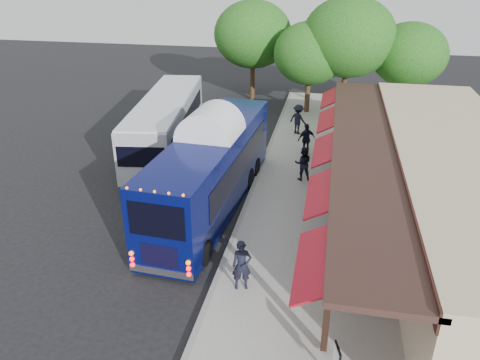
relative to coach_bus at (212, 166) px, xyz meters
The scene contains 15 objects.
ground 4.63m from the coach_bus, 69.74° to the right, with size 90.00×90.00×0.00m, color black.
sidewalk 6.72m from the coach_bus, ahead, with size 10.00×40.00×0.15m, color #9E9B93.
curb 2.41m from the coach_bus, ahead, with size 0.20×40.00×0.16m, color gray.
station_shelter 9.83m from the coach_bus, ahead, with size 8.15×20.00×3.60m.
coach_bus is the anchor object (origin of this frame).
city_bus 7.51m from the coach_bus, 124.66° to the left, with size 4.06×11.74×3.09m.
ped_a 6.19m from the coach_bus, 66.51° to the right, with size 0.65×0.43×1.78m, color black.
ped_b 5.09m from the coach_bus, 41.50° to the left, with size 0.84×0.65×1.73m, color black.
ped_c 7.71m from the coach_bus, 61.40° to the left, with size 1.04×0.43×1.78m, color black.
ped_d 10.52m from the coach_bus, 73.86° to the left, with size 1.20×0.69×1.86m, color black.
sign_board 10.56m from the coach_bus, 58.13° to the right, with size 0.19×0.53×1.18m.
tree_left 15.41m from the coach_bus, 78.12° to the left, with size 5.00×5.00×6.40m.
tree_mid 16.57m from the coach_bus, 69.76° to the left, with size 6.27×6.27×8.03m.
tree_right 18.50m from the coach_bus, 58.01° to the left, with size 5.02×5.02×6.43m.
tree_far 18.09m from the coach_bus, 94.33° to the left, with size 5.85×5.85×7.49m.
Camera 1 is at (3.42, -14.06, 10.10)m, focal length 35.00 mm.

